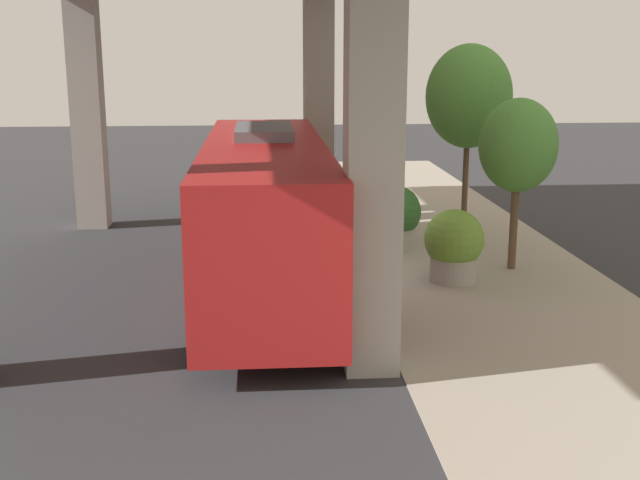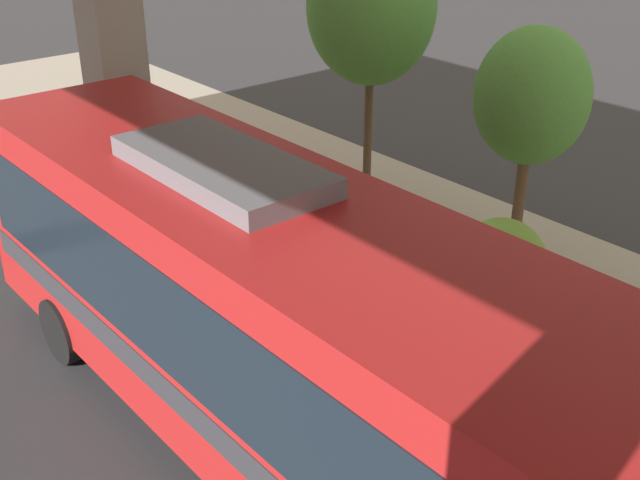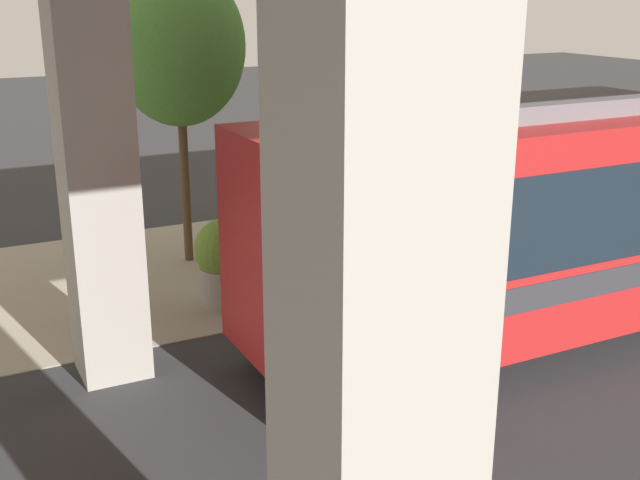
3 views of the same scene
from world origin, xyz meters
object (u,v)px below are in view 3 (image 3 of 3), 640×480
Objects in this scene: street_tree_near at (338,89)px; street_tree_far at (178,46)px; planter_front at (422,206)px; fire_hydrant at (117,285)px; planter_middle at (292,239)px; planter_back at (226,261)px; bus at (606,202)px.

street_tree_far reaches higher than street_tree_near.
street_tree_near is at bearing 95.92° from street_tree_far.
fire_hydrant is at bearing -83.76° from planter_front.
planter_front reaches higher than fire_hydrant.
planter_middle is at bearing -75.19° from planter_front.
planter_front is 1.18× the size of planter_back.
street_tree_far is at bearing 177.33° from planter_back.
street_tree_far reaches higher than planter_front.
fire_hydrant is 0.18× the size of street_tree_far.
planter_middle is 0.42× the size of street_tree_near.
planter_front reaches higher than planter_back.
planter_back is 0.35× the size of street_tree_near.
planter_back is (-3.39, -4.91, -1.22)m from bus.
fire_hydrant is 3.07m from planter_middle.
planter_back is 5.10m from street_tree_near.
planter_front is (-4.42, -0.33, -1.09)m from bus.
street_tree_far is (-5.80, -4.80, 2.11)m from bus.
planter_middle is at bearing -134.49° from bus.
street_tree_near is (-1.74, -1.00, 2.21)m from planter_front.
bus is 6.45× the size of planter_middle.
street_tree_near is (-2.43, 5.32, 2.58)m from fire_hydrant.
fire_hydrant is 0.68× the size of planter_back.
fire_hydrant is at bearing -41.83° from street_tree_far.
fire_hydrant is (-3.73, -6.66, -1.46)m from bus.
planter_middle is 0.32× the size of street_tree_far.
street_tree_near is (-2.77, 3.58, 2.34)m from planter_back.
planter_front is at bearing 29.86° from street_tree_near.
planter_middle reaches higher than fire_hydrant.
street_tree_near is at bearing 138.84° from planter_middle.
bus is 11.40× the size of fire_hydrant.
planter_back is (1.03, -4.58, -0.13)m from planter_front.
street_tree_near is (-6.16, -1.33, 1.12)m from bus.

